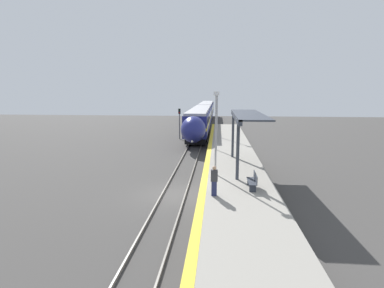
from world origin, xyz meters
name	(u,v)px	position (x,y,z in m)	size (l,w,h in m)	color
ground_plane	(174,195)	(0.00, 0.00, 0.00)	(120.00, 120.00, 0.00)	#423F3D
rail_left	(163,193)	(-0.72, 0.00, 0.07)	(0.08, 90.00, 0.15)	slate
rail_right	(186,194)	(0.72, 0.00, 0.07)	(0.08, 90.00, 0.15)	slate
train	(204,114)	(0.00, 36.34, 2.22)	(2.80, 48.23, 3.88)	black
platform_right	(236,189)	(3.82, 0.00, 0.47)	(4.32, 64.00, 0.95)	gray
platform_bench	(253,181)	(4.66, -1.23, 1.41)	(0.44, 1.55, 0.89)	#2D333D
person_waiting	(214,180)	(2.50, -2.55, 1.77)	(0.36, 0.22, 1.60)	navy
railway_signal	(179,120)	(-2.49, 21.85, 2.51)	(0.28, 0.28, 4.07)	#59595E
lamppost_near	(216,128)	(2.52, 1.56, 4.02)	(0.36, 0.20, 5.38)	#9E9EA3
lamppost_mid	(217,117)	(2.52, 9.91, 4.02)	(0.36, 0.20, 5.38)	#9E9EA3
lamppost_far	(217,111)	(2.52, 18.27, 4.02)	(0.36, 0.20, 5.38)	#9E9EA3
station_canopy	(244,118)	(4.45, 3.74, 4.51)	(2.02, 9.46, 3.86)	#333842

